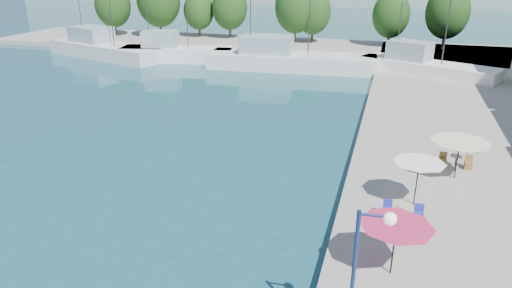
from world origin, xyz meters
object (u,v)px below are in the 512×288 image
(umbrella_pink, at_px, (396,231))
(street_lamp, at_px, (367,260))
(trawler_01, at_px, (104,49))
(trawler_03, at_px, (287,60))
(trawler_02, at_px, (175,53))
(trawler_04, at_px, (424,68))
(umbrella_cream, at_px, (460,146))
(umbrella_white, at_px, (419,167))

(umbrella_pink, distance_m, street_lamp, 4.80)
(trawler_01, relative_size, trawler_03, 0.95)
(trawler_01, xyz_separation_m, trawler_02, (10.45, 0.05, 0.00))
(trawler_04, height_order, umbrella_pink, trawler_04)
(trawler_04, bearing_deg, umbrella_cream, -64.15)
(umbrella_pink, relative_size, umbrella_cream, 0.88)
(trawler_03, height_order, umbrella_cream, trawler_03)
(trawler_01, relative_size, umbrella_pink, 6.80)
(umbrella_white, distance_m, umbrella_cream, 4.39)
(trawler_01, bearing_deg, umbrella_white, -21.25)
(trawler_01, bearing_deg, trawler_03, 16.99)
(umbrella_cream, bearing_deg, trawler_01, 146.07)
(umbrella_cream, bearing_deg, street_lamp, -105.95)
(umbrella_white, bearing_deg, street_lamp, -100.02)
(trawler_03, xyz_separation_m, trawler_04, (15.28, -0.15, 0.00))
(umbrella_white, bearing_deg, trawler_04, 87.22)
(street_lamp, bearing_deg, trawler_01, 126.48)
(trawler_01, relative_size, umbrella_white, 7.56)
(umbrella_white, relative_size, street_lamp, 0.50)
(trawler_02, height_order, trawler_04, same)
(trawler_02, bearing_deg, street_lamp, -69.43)
(trawler_04, bearing_deg, trawler_03, -156.19)
(umbrella_white, relative_size, umbrella_cream, 0.79)
(umbrella_pink, height_order, umbrella_cream, umbrella_cream)
(trawler_03, height_order, street_lamp, trawler_03)
(umbrella_pink, xyz_separation_m, umbrella_white, (0.95, 5.88, 0.15))
(trawler_02, distance_m, umbrella_pink, 46.51)
(umbrella_pink, xyz_separation_m, street_lamp, (-0.87, -4.44, 1.62))
(trawler_02, relative_size, trawler_04, 0.99)
(umbrella_pink, height_order, street_lamp, street_lamp)
(umbrella_cream, distance_m, street_lamp, 14.76)
(umbrella_pink, bearing_deg, umbrella_cream, 71.90)
(trawler_01, distance_m, trawler_04, 40.49)
(trawler_03, xyz_separation_m, umbrella_cream, (15.99, -27.39, 1.45))
(trawler_01, height_order, trawler_03, same)
(trawler_04, xyz_separation_m, street_lamp, (-3.33, -41.35, 3.02))
(trawler_02, relative_size, street_lamp, 2.91)
(trawler_01, distance_m, umbrella_white, 50.13)
(trawler_04, distance_m, umbrella_cream, 27.29)
(trawler_02, bearing_deg, trawler_03, -13.36)
(trawler_02, bearing_deg, umbrella_white, -59.85)
(trawler_03, bearing_deg, umbrella_cream, -63.54)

